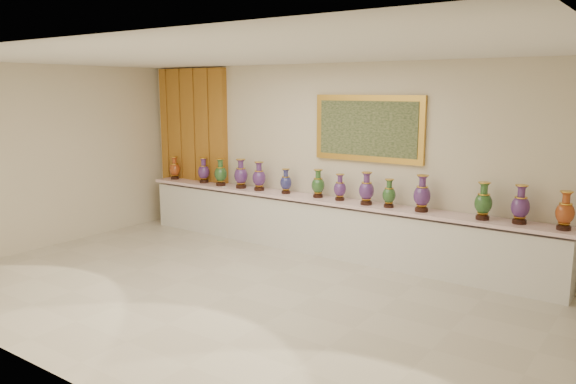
# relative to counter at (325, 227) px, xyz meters

# --- Properties ---
(ground) EXTENTS (8.00, 8.00, 0.00)m
(ground) POSITION_rel_counter_xyz_m (0.00, -2.27, -0.44)
(ground) COLOR beige
(ground) RESTS_ON ground
(room) EXTENTS (8.00, 8.00, 8.00)m
(room) POSITION_rel_counter_xyz_m (-2.44, 0.17, 1.15)
(room) COLOR beige
(room) RESTS_ON ground
(counter) EXTENTS (7.28, 0.48, 0.90)m
(counter) POSITION_rel_counter_xyz_m (0.00, 0.00, 0.00)
(counter) COLOR white
(counter) RESTS_ON ground
(vase_0) EXTENTS (0.25, 0.25, 0.43)m
(vase_0) POSITION_rel_counter_xyz_m (-3.37, -0.02, 0.66)
(vase_0) COLOR black
(vase_0) RESTS_ON counter
(vase_1) EXTENTS (0.24, 0.24, 0.46)m
(vase_1) POSITION_rel_counter_xyz_m (-2.62, 0.00, 0.67)
(vase_1) COLOR black
(vase_1) RESTS_ON counter
(vase_2) EXTENTS (0.23, 0.23, 0.48)m
(vase_2) POSITION_rel_counter_xyz_m (-2.16, -0.06, 0.68)
(vase_2) COLOR black
(vase_2) RESTS_ON counter
(vase_3) EXTENTS (0.30, 0.30, 0.51)m
(vase_3) POSITION_rel_counter_xyz_m (-1.70, -0.04, 0.69)
(vase_3) COLOR black
(vase_3) RESTS_ON counter
(vase_4) EXTENTS (0.30, 0.30, 0.49)m
(vase_4) POSITION_rel_counter_xyz_m (-1.30, -0.04, 0.68)
(vase_4) COLOR black
(vase_4) RESTS_ON counter
(vase_5) EXTENTS (0.20, 0.20, 0.41)m
(vase_5) POSITION_rel_counter_xyz_m (-0.76, -0.01, 0.65)
(vase_5) COLOR black
(vase_5) RESTS_ON counter
(vase_6) EXTENTS (0.28, 0.28, 0.45)m
(vase_6) POSITION_rel_counter_xyz_m (-0.14, 0.01, 0.67)
(vase_6) COLOR black
(vase_6) RESTS_ON counter
(vase_7) EXTENTS (0.22, 0.22, 0.41)m
(vase_7) POSITION_rel_counter_xyz_m (0.26, -0.00, 0.65)
(vase_7) COLOR black
(vase_7) RESTS_ON counter
(vase_8) EXTENTS (0.25, 0.25, 0.49)m
(vase_8) POSITION_rel_counter_xyz_m (0.75, -0.06, 0.68)
(vase_8) COLOR black
(vase_8) RESTS_ON counter
(vase_9) EXTENTS (0.22, 0.22, 0.42)m
(vase_9) POSITION_rel_counter_xyz_m (1.11, -0.04, 0.65)
(vase_9) COLOR black
(vase_9) RESTS_ON counter
(vase_10) EXTENTS (0.32, 0.32, 0.52)m
(vase_10) POSITION_rel_counter_xyz_m (1.61, -0.04, 0.70)
(vase_10) COLOR black
(vase_10) RESTS_ON counter
(vase_11) EXTENTS (0.29, 0.29, 0.50)m
(vase_11) POSITION_rel_counter_xyz_m (2.46, -0.04, 0.69)
(vase_11) COLOR black
(vase_11) RESTS_ON counter
(vase_12) EXTENTS (0.26, 0.26, 0.50)m
(vase_12) POSITION_rel_counter_xyz_m (2.92, -0.00, 0.69)
(vase_12) COLOR black
(vase_12) RESTS_ON counter
(vase_13) EXTENTS (0.27, 0.27, 0.48)m
(vase_13) POSITION_rel_counter_xyz_m (3.44, -0.03, 0.68)
(vase_13) COLOR black
(vase_13) RESTS_ON counter
(label_card) EXTENTS (0.10, 0.06, 0.00)m
(label_card) POSITION_rel_counter_xyz_m (-1.99, -0.14, 0.47)
(label_card) COLOR white
(label_card) RESTS_ON counter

